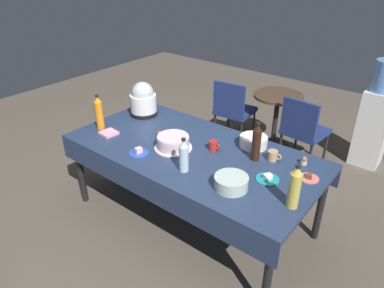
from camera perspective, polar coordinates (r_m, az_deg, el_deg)
The scene contains 23 objects.
ground at distance 3.48m, azimuth 0.00°, elevation -11.65°, with size 9.00×9.00×0.00m, color brown.
potluck_table at distance 3.08m, azimuth 0.00°, elevation -1.83°, with size 2.20×1.10×0.75m.
frosted_layer_cake at distance 3.03m, azimuth -3.06°, elevation 0.25°, with size 0.33×0.33×0.12m.
slow_cooker at distance 3.67m, azimuth -7.87°, elevation 7.05°, with size 0.28×0.28×0.35m.
glass_salad_bowl at distance 2.56m, azimuth 6.31°, elevation -6.15°, with size 0.25×0.25×0.09m, color #B2C6BC.
ceramic_snack_bowl at distance 3.12m, azimuth 9.84°, elevation 0.41°, with size 0.24×0.24×0.09m, color silver.
dessert_plate_teal at distance 2.71m, azimuth 12.04°, elevation -5.43°, with size 0.18×0.18×0.05m.
dessert_plate_coral at distance 2.80m, azimuth 18.29°, elevation -5.14°, with size 0.15×0.15×0.04m.
dessert_plate_cobalt at distance 3.01m, azimuth -8.56°, elevation -1.30°, with size 0.17×0.17×0.06m.
cupcake_mint at distance 3.24m, azimuth -2.33°, elevation 1.68°, with size 0.05×0.05×0.07m.
cupcake_lemon at distance 3.23m, azimuth -5.23°, elevation 1.53°, with size 0.05×0.05×0.07m.
cupcake_vanilla at distance 2.96m, azimuth 17.56°, elevation -2.55°, with size 0.05×0.05×0.07m.
soda_bottle_ginger_ale at distance 2.41m, azimuth 16.16°, elevation -6.73°, with size 0.08×0.08×0.32m.
soda_bottle_water at distance 2.69m, azimuth -1.34°, elevation -1.93°, with size 0.08×0.08×0.28m.
soda_bottle_cola at distance 2.87m, azimuth 10.31°, elevation 0.22°, with size 0.07×0.07×0.33m.
soda_bottle_orange_juice at distance 3.44m, azimuth -14.69°, elevation 4.80°, with size 0.07×0.07×0.34m.
coffee_mug_tan at distance 2.94m, azimuth 12.85°, elevation -1.82°, with size 0.12×0.08×0.08m.
coffee_mug_red at distance 3.02m, azimuth 3.44°, elevation -0.25°, with size 0.11×0.07×0.09m.
paper_napkin_stack at distance 3.38m, azimuth -13.23°, elevation 1.73°, with size 0.14×0.14×0.02m, color pink.
maroon_chair_left at distance 4.56m, azimuth 6.59°, elevation 5.79°, with size 0.48×0.48×0.85m.
maroon_chair_right at distance 4.19m, azimuth 17.40°, elevation 2.47°, with size 0.48×0.48×0.85m.
round_cafe_table at distance 4.53m, azimuth 13.41°, elevation 5.10°, with size 0.60×0.60×0.72m.
water_cooler at distance 4.53m, azimuth 27.42°, elevation 3.81°, with size 0.32×0.32×1.24m.
Camera 1 is at (1.65, -2.07, 2.25)m, focal length 33.21 mm.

